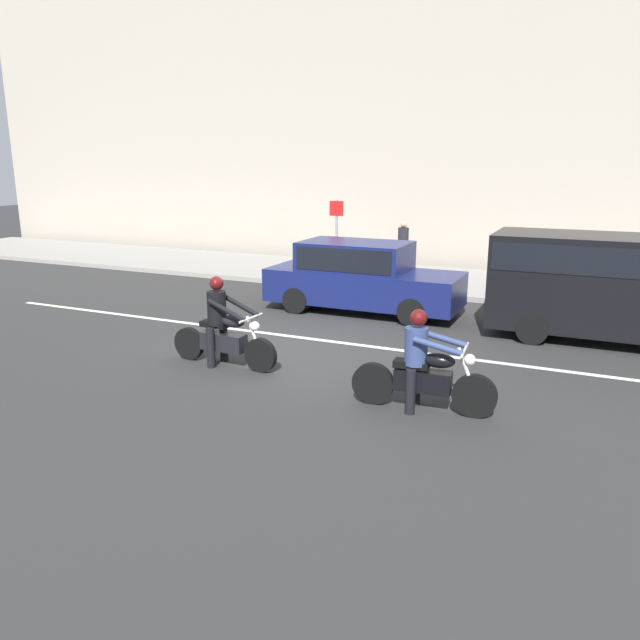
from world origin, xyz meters
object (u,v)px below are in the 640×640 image
(street_sign_post, at_px, (337,231))
(pedestrian_bystander, at_px, (403,242))
(motorcycle_with_rider_black_leather, at_px, (223,330))
(motorcycle_with_rider_denim_blue, at_px, (423,370))
(parked_van_black, at_px, (624,282))
(parked_sedan_navy, at_px, (360,276))

(street_sign_post, height_order, pedestrian_bystander, street_sign_post)
(motorcycle_with_rider_black_leather, relative_size, street_sign_post, 0.93)
(motorcycle_with_rider_denim_blue, height_order, motorcycle_with_rider_black_leather, motorcycle_with_rider_black_leather)
(parked_van_black, bearing_deg, motorcycle_with_rider_denim_blue, -117.37)
(parked_van_black, bearing_deg, motorcycle_with_rider_black_leather, -144.68)
(motorcycle_with_rider_black_leather, xyz_separation_m, parked_sedan_navy, (0.77, 4.92, 0.22))
(motorcycle_with_rider_denim_blue, relative_size, street_sign_post, 0.92)
(parked_sedan_navy, relative_size, street_sign_post, 2.00)
(motorcycle_with_rider_black_leather, height_order, pedestrian_bystander, pedestrian_bystander)
(motorcycle_with_rider_denim_blue, xyz_separation_m, parked_sedan_navy, (-3.08, 5.48, 0.25))
(parked_sedan_navy, xyz_separation_m, street_sign_post, (-2.04, 3.28, 0.69))
(motorcycle_with_rider_black_leather, distance_m, street_sign_post, 8.36)
(motorcycle_with_rider_black_leather, bearing_deg, pedestrian_bystander, 88.51)
(motorcycle_with_rider_black_leather, bearing_deg, street_sign_post, 98.79)
(parked_van_black, bearing_deg, street_sign_post, 155.37)
(parked_sedan_navy, height_order, pedestrian_bystander, pedestrian_bystander)
(street_sign_post, bearing_deg, motorcycle_with_rider_black_leather, -81.21)
(street_sign_post, bearing_deg, pedestrian_bystander, 50.03)
(parked_sedan_navy, bearing_deg, motorcycle_with_rider_black_leather, -98.88)
(pedestrian_bystander, bearing_deg, parked_sedan_navy, -84.33)
(motorcycle_with_rider_black_leather, distance_m, pedestrian_bystander, 10.05)
(motorcycle_with_rider_black_leather, xyz_separation_m, pedestrian_bystander, (0.26, 10.04, 0.43))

